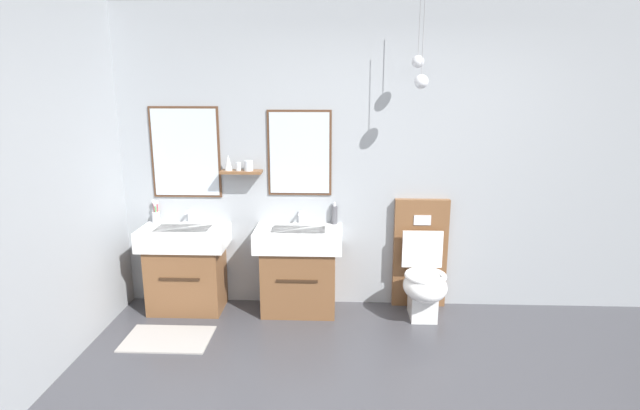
{
  "coord_description": "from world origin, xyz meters",
  "views": [
    {
      "loc": [
        -0.42,
        -2.46,
        2.0
      ],
      "look_at": [
        -0.59,
        1.71,
        0.98
      ],
      "focal_mm": 28.35,
      "sensor_mm": 36.0,
      "label": 1
    }
  ],
  "objects_px": {
    "vanity_sink_right": "(299,267)",
    "soap_dispenser": "(334,215)",
    "toothbrush_cup": "(156,216)",
    "vanity_sink_left": "(186,266)",
    "toilet": "(422,273)"
  },
  "relations": [
    {
      "from": "vanity_sink_right",
      "to": "soap_dispenser",
      "type": "bearing_deg",
      "value": 27.64
    },
    {
      "from": "soap_dispenser",
      "to": "toilet",
      "type": "bearing_deg",
      "value": -12.4
    },
    {
      "from": "toilet",
      "to": "toothbrush_cup",
      "type": "xyz_separation_m",
      "value": [
        -2.39,
        0.16,
        0.45
      ]
    },
    {
      "from": "vanity_sink_left",
      "to": "soap_dispenser",
      "type": "height_order",
      "value": "soap_dispenser"
    },
    {
      "from": "toilet",
      "to": "soap_dispenser",
      "type": "bearing_deg",
      "value": 167.6
    },
    {
      "from": "vanity_sink_right",
      "to": "toilet",
      "type": "xyz_separation_m",
      "value": [
        1.08,
        -0.01,
        -0.03
      ]
    },
    {
      "from": "toothbrush_cup",
      "to": "vanity_sink_right",
      "type": "bearing_deg",
      "value": -6.6
    },
    {
      "from": "vanity_sink_right",
      "to": "toothbrush_cup",
      "type": "height_order",
      "value": "toothbrush_cup"
    },
    {
      "from": "vanity_sink_right",
      "to": "soap_dispenser",
      "type": "xyz_separation_m",
      "value": [
        0.31,
        0.16,
        0.44
      ]
    },
    {
      "from": "vanity_sink_left",
      "to": "soap_dispenser",
      "type": "xyz_separation_m",
      "value": [
        1.32,
        0.16,
        0.44
      ]
    },
    {
      "from": "toothbrush_cup",
      "to": "toilet",
      "type": "bearing_deg",
      "value": -3.86
    },
    {
      "from": "vanity_sink_left",
      "to": "toothbrush_cup",
      "type": "relative_size",
      "value": 3.73
    },
    {
      "from": "toothbrush_cup",
      "to": "soap_dispenser",
      "type": "xyz_separation_m",
      "value": [
        1.61,
        0.01,
        0.03
      ]
    },
    {
      "from": "toothbrush_cup",
      "to": "soap_dispenser",
      "type": "bearing_deg",
      "value": 0.35
    },
    {
      "from": "vanity_sink_left",
      "to": "toothbrush_cup",
      "type": "bearing_deg",
      "value": 153.05
    }
  ]
}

